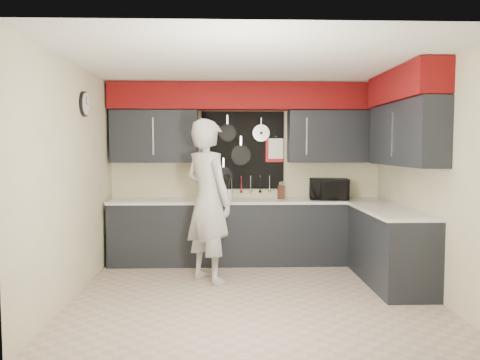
{
  "coord_description": "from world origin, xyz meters",
  "views": [
    {
      "loc": [
        -0.32,
        -5.23,
        1.67
      ],
      "look_at": [
        -0.13,
        0.5,
        1.27
      ],
      "focal_mm": 35.0,
      "sensor_mm": 36.0,
      "label": 1
    }
  ],
  "objects_px": {
    "microwave": "(329,189)",
    "utensil_crock": "(228,194)",
    "knife_block": "(281,192)",
    "person": "(208,201)",
    "coffee_maker": "(222,187)"
  },
  "relations": [
    {
      "from": "knife_block",
      "to": "coffee_maker",
      "type": "distance_m",
      "value": 0.85
    },
    {
      "from": "knife_block",
      "to": "person",
      "type": "relative_size",
      "value": 0.1
    },
    {
      "from": "utensil_crock",
      "to": "coffee_maker",
      "type": "bearing_deg",
      "value": -169.48
    },
    {
      "from": "microwave",
      "to": "coffee_maker",
      "type": "height_order",
      "value": "coffee_maker"
    },
    {
      "from": "utensil_crock",
      "to": "coffee_maker",
      "type": "relative_size",
      "value": 0.41
    },
    {
      "from": "utensil_crock",
      "to": "coffee_maker",
      "type": "height_order",
      "value": "coffee_maker"
    },
    {
      "from": "knife_block",
      "to": "utensil_crock",
      "type": "bearing_deg",
      "value": 175.32
    },
    {
      "from": "utensil_crock",
      "to": "person",
      "type": "bearing_deg",
      "value": -104.79
    },
    {
      "from": "person",
      "to": "coffee_maker",
      "type": "bearing_deg",
      "value": -52.25
    },
    {
      "from": "utensil_crock",
      "to": "person",
      "type": "xyz_separation_m",
      "value": [
        -0.26,
        -0.98,
        0.01
      ]
    },
    {
      "from": "microwave",
      "to": "utensil_crock",
      "type": "height_order",
      "value": "microwave"
    },
    {
      "from": "knife_block",
      "to": "coffee_maker",
      "type": "bearing_deg",
      "value": 176.57
    },
    {
      "from": "person",
      "to": "microwave",
      "type": "bearing_deg",
      "value": -104.38
    },
    {
      "from": "knife_block",
      "to": "utensil_crock",
      "type": "xyz_separation_m",
      "value": [
        -0.76,
        0.02,
        -0.03
      ]
    },
    {
      "from": "knife_block",
      "to": "microwave",
      "type": "bearing_deg",
      "value": -8.21
    }
  ]
}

